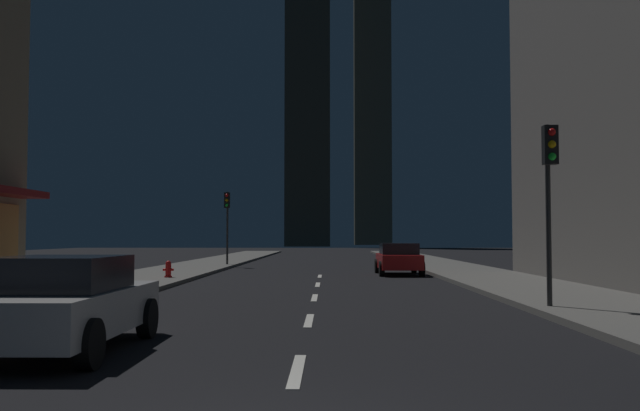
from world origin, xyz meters
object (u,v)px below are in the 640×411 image
object	(u,v)px
traffic_light_far_left	(227,212)
street_lamp_right	(609,49)
fire_hydrant_far_left	(168,270)
car_parked_far	(399,259)
traffic_light_near_right	(550,174)
car_parked_near	(64,303)

from	to	relation	value
traffic_light_far_left	street_lamp_right	xyz separation A→B (m)	(10.88, -26.99, 1.87)
fire_hydrant_far_left	street_lamp_right	xyz separation A→B (m)	(11.28, -14.54, 4.61)
car_parked_far	fire_hydrant_far_left	size ratio (longest dim) A/B	6.48
fire_hydrant_far_left	traffic_light_near_right	world-z (taller)	traffic_light_near_right
fire_hydrant_far_left	traffic_light_near_right	xyz separation A→B (m)	(11.40, -10.86, 2.74)
traffic_light_far_left	car_parked_near	bearing A→B (deg)	-86.20
traffic_light_far_left	street_lamp_right	bearing A→B (deg)	-68.05
traffic_light_near_right	traffic_light_far_left	size ratio (longest dim) A/B	1.00
car_parked_far	traffic_light_far_left	bearing A→B (deg)	139.25
fire_hydrant_far_left	traffic_light_near_right	bearing A→B (deg)	-43.61
car_parked_near	fire_hydrant_far_left	size ratio (longest dim) A/B	6.48
car_parked_far	traffic_light_near_right	size ratio (longest dim) A/B	1.01
car_parked_near	street_lamp_right	world-z (taller)	street_lamp_right
fire_hydrant_far_left	traffic_light_far_left	world-z (taller)	traffic_light_far_left
fire_hydrant_far_left	street_lamp_right	distance (m)	18.97
car_parked_far	traffic_light_near_right	distance (m)	15.78
car_parked_far	street_lamp_right	bearing A→B (deg)	-84.69
traffic_light_far_left	street_lamp_right	world-z (taller)	street_lamp_right
fire_hydrant_far_left	car_parked_far	bearing A→B (deg)	25.87
traffic_light_far_left	street_lamp_right	size ratio (longest dim) A/B	0.64
car_parked_near	traffic_light_far_left	bearing A→B (deg)	93.80
car_parked_near	car_parked_far	size ratio (longest dim) A/B	1.00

